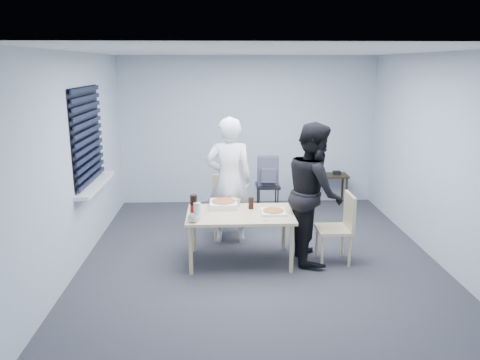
{
  "coord_description": "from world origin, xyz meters",
  "views": [
    {
      "loc": [
        -0.5,
        -5.73,
        2.45
      ],
      "look_at": [
        -0.24,
        0.1,
        1.0
      ],
      "focal_mm": 35.0,
      "sensor_mm": 36.0,
      "label": 1
    }
  ],
  "objects_px": {
    "person_black": "(314,192)",
    "side_table": "(325,179)",
    "chair_right": "(341,223)",
    "soda_bottle": "(194,207)",
    "chair_far": "(227,201)",
    "mug_a": "(193,218)",
    "person_white": "(229,181)",
    "backpack": "(268,171)",
    "dining_table": "(240,218)",
    "mug_b": "(237,202)",
    "stool": "(268,191)"
  },
  "relations": [
    {
      "from": "person_black",
      "to": "soda_bottle",
      "type": "distance_m",
      "value": 1.52
    },
    {
      "from": "dining_table",
      "to": "mug_b",
      "type": "xyz_separation_m",
      "value": [
        -0.03,
        0.32,
        0.11
      ]
    },
    {
      "from": "person_white",
      "to": "mug_a",
      "type": "xyz_separation_m",
      "value": [
        -0.44,
        -1.03,
        -0.19
      ]
    },
    {
      "from": "side_table",
      "to": "stool",
      "type": "xyz_separation_m",
      "value": [
        -1.08,
        -0.63,
        -0.03
      ]
    },
    {
      "from": "person_white",
      "to": "mug_b",
      "type": "bearing_deg",
      "value": 102.97
    },
    {
      "from": "person_white",
      "to": "backpack",
      "type": "bearing_deg",
      "value": -120.61
    },
    {
      "from": "mug_a",
      "to": "chair_far",
      "type": "bearing_deg",
      "value": 72.39
    },
    {
      "from": "person_white",
      "to": "soda_bottle",
      "type": "distance_m",
      "value": 1.0
    },
    {
      "from": "dining_table",
      "to": "chair_right",
      "type": "bearing_deg",
      "value": -2.63
    },
    {
      "from": "chair_far",
      "to": "mug_a",
      "type": "height_order",
      "value": "chair_far"
    },
    {
      "from": "chair_far",
      "to": "chair_right",
      "type": "bearing_deg",
      "value": -36.06
    },
    {
      "from": "soda_bottle",
      "to": "stool",
      "type": "bearing_deg",
      "value": 61.42
    },
    {
      "from": "dining_table",
      "to": "mug_b",
      "type": "distance_m",
      "value": 0.34
    },
    {
      "from": "person_black",
      "to": "side_table",
      "type": "bearing_deg",
      "value": -15.9
    },
    {
      "from": "mug_b",
      "to": "chair_right",
      "type": "bearing_deg",
      "value": -16.29
    },
    {
      "from": "dining_table",
      "to": "person_black",
      "type": "relative_size",
      "value": 0.75
    },
    {
      "from": "side_table",
      "to": "soda_bottle",
      "type": "height_order",
      "value": "soda_bottle"
    },
    {
      "from": "person_black",
      "to": "stool",
      "type": "xyz_separation_m",
      "value": [
        -0.4,
        1.77,
        -0.46
      ]
    },
    {
      "from": "dining_table",
      "to": "person_black",
      "type": "height_order",
      "value": "person_black"
    },
    {
      "from": "person_black",
      "to": "chair_right",
      "type": "bearing_deg",
      "value": -109.67
    },
    {
      "from": "person_black",
      "to": "soda_bottle",
      "type": "height_order",
      "value": "person_black"
    },
    {
      "from": "person_white",
      "to": "soda_bottle",
      "type": "height_order",
      "value": "person_white"
    },
    {
      "from": "backpack",
      "to": "mug_b",
      "type": "relative_size",
      "value": 4.67
    },
    {
      "from": "person_black",
      "to": "side_table",
      "type": "relative_size",
      "value": 2.18
    },
    {
      "from": "person_white",
      "to": "mug_a",
      "type": "relative_size",
      "value": 14.39
    },
    {
      "from": "side_table",
      "to": "backpack",
      "type": "bearing_deg",
      "value": -149.13
    },
    {
      "from": "side_table",
      "to": "mug_b",
      "type": "relative_size",
      "value": 8.12
    },
    {
      "from": "soda_bottle",
      "to": "side_table",
      "type": "bearing_deg",
      "value": 50.51
    },
    {
      "from": "person_white",
      "to": "backpack",
      "type": "xyz_separation_m",
      "value": [
        0.65,
        1.1,
        -0.12
      ]
    },
    {
      "from": "person_black",
      "to": "soda_bottle",
      "type": "xyz_separation_m",
      "value": [
        -1.49,
        -0.24,
        -0.1
      ]
    },
    {
      "from": "chair_right",
      "to": "side_table",
      "type": "xyz_separation_m",
      "value": [
        0.35,
        2.52,
        -0.05
      ]
    },
    {
      "from": "side_table",
      "to": "person_black",
      "type": "bearing_deg",
      "value": -105.9
    },
    {
      "from": "chair_right",
      "to": "soda_bottle",
      "type": "xyz_separation_m",
      "value": [
        -1.82,
        -0.12,
        0.27
      ]
    },
    {
      "from": "person_black",
      "to": "person_white",
      "type": "bearing_deg",
      "value": 58.27
    },
    {
      "from": "chair_far",
      "to": "stool",
      "type": "height_order",
      "value": "chair_far"
    },
    {
      "from": "chair_far",
      "to": "side_table",
      "type": "distance_m",
      "value": 2.31
    },
    {
      "from": "dining_table",
      "to": "mug_b",
      "type": "relative_size",
      "value": 13.25
    },
    {
      "from": "person_white",
      "to": "backpack",
      "type": "height_order",
      "value": "person_white"
    },
    {
      "from": "soda_bottle",
      "to": "dining_table",
      "type": "bearing_deg",
      "value": 17.87
    },
    {
      "from": "dining_table",
      "to": "chair_right",
      "type": "height_order",
      "value": "chair_right"
    },
    {
      "from": "backpack",
      "to": "person_black",
      "type": "bearing_deg",
      "value": -91.14
    },
    {
      "from": "mug_b",
      "to": "person_white",
      "type": "bearing_deg",
      "value": 102.97
    },
    {
      "from": "chair_far",
      "to": "person_black",
      "type": "height_order",
      "value": "person_black"
    },
    {
      "from": "chair_far",
      "to": "backpack",
      "type": "xyz_separation_m",
      "value": [
        0.69,
        0.84,
        0.25
      ]
    },
    {
      "from": "soda_bottle",
      "to": "mug_a",
      "type": "bearing_deg",
      "value": -90.0
    },
    {
      "from": "soda_bottle",
      "to": "person_black",
      "type": "bearing_deg",
      "value": 9.17
    },
    {
      "from": "chair_right",
      "to": "soda_bottle",
      "type": "height_order",
      "value": "soda_bottle"
    },
    {
      "from": "side_table",
      "to": "stool",
      "type": "height_order",
      "value": "side_table"
    },
    {
      "from": "side_table",
      "to": "dining_table",
      "type": "bearing_deg",
      "value": -123.28
    },
    {
      "from": "backpack",
      "to": "mug_a",
      "type": "height_order",
      "value": "backpack"
    }
  ]
}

